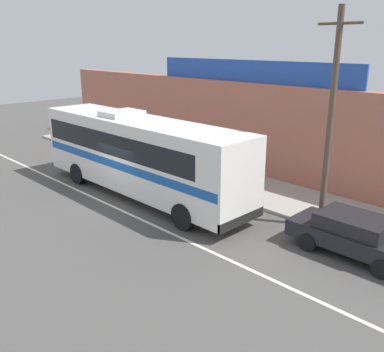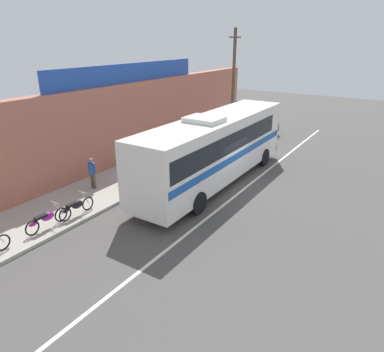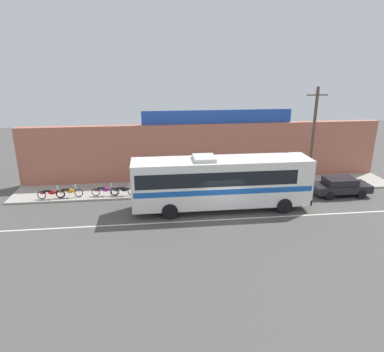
{
  "view_description": "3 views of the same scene",
  "coord_description": "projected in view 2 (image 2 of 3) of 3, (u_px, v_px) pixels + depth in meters",
  "views": [
    {
      "loc": [
        14.77,
        -10.21,
        6.72
      ],
      "look_at": [
        2.41,
        1.96,
        1.23
      ],
      "focal_mm": 39.4,
      "sensor_mm": 36.0,
      "label": 1
    },
    {
      "loc": [
        -15.36,
        -7.58,
        7.28
      ],
      "look_at": [
        -1.91,
        1.09,
        1.0
      ],
      "focal_mm": 32.91,
      "sensor_mm": 36.0,
      "label": 2
    },
    {
      "loc": [
        -4.55,
        -21.03,
        9.73
      ],
      "look_at": [
        -1.75,
        2.12,
        2.07
      ],
      "focal_mm": 32.98,
      "sensor_mm": 36.0,
      "label": 3
    }
  ],
  "objects": [
    {
      "name": "ground_plane",
      "position": [
        229.0,
        187.0,
        18.5
      ],
      "size": [
        70.0,
        70.0,
        0.0
      ],
      "primitive_type": "plane",
      "color": "#4F4C49"
    },
    {
      "name": "utility_pole",
      "position": [
        233.0,
        85.0,
        24.82
      ],
      "size": [
        1.6,
        0.22,
        7.81
      ],
      "color": "brown",
      "rests_on": "sidewalk_slab"
    },
    {
      "name": "storefront_facade",
      "position": [
        122.0,
        124.0,
        21.33
      ],
      "size": [
        30.0,
        0.7,
        4.8
      ],
      "primitive_type": "cube",
      "color": "#B26651",
      "rests_on": "ground_plane"
    },
    {
      "name": "motorcycle_red",
      "position": [
        76.0,
        207.0,
        15.03
      ],
      "size": [
        1.84,
        0.56,
        0.94
      ],
      "color": "black",
      "rests_on": "sidewalk_slab"
    },
    {
      "name": "parked_car",
      "position": [
        258.0,
        130.0,
        26.93
      ],
      "size": [
        4.28,
        1.85,
        1.37
      ],
      "color": "black",
      "rests_on": "ground_plane"
    },
    {
      "name": "road_center_stripe",
      "position": [
        243.0,
        190.0,
        18.09
      ],
      "size": [
        30.0,
        0.14,
        0.01
      ],
      "primitive_type": "cube",
      "color": "silver",
      "rests_on": "ground_plane"
    },
    {
      "name": "pedestrian_far_right",
      "position": [
        92.0,
        171.0,
        17.61
      ],
      "size": [
        0.3,
        0.48,
        1.62
      ],
      "color": "brown",
      "rests_on": "sidewalk_slab"
    },
    {
      "name": "intercity_bus",
      "position": [
        215.0,
        146.0,
        18.22
      ],
      "size": [
        11.93,
        2.6,
        3.78
      ],
      "color": "white",
      "rests_on": "ground_plane"
    },
    {
      "name": "motorcycle_purple",
      "position": [
        46.0,
        219.0,
        14.02
      ],
      "size": [
        1.95,
        0.56,
        0.94
      ],
      "color": "black",
      "rests_on": "sidewalk_slab"
    },
    {
      "name": "storefront_billboard",
      "position": [
        131.0,
        73.0,
        21.04
      ],
      "size": [
        12.41,
        0.12,
        1.1
      ],
      "primitive_type": "cube",
      "color": "#234CAD",
      "rests_on": "storefront_facade"
    },
    {
      "name": "sidewalk_slab",
      "position": [
        152.0,
        167.0,
        21.09
      ],
      "size": [
        30.0,
        3.6,
        0.14
      ],
      "primitive_type": "cube",
      "color": "#A8A399",
      "rests_on": "ground_plane"
    }
  ]
}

